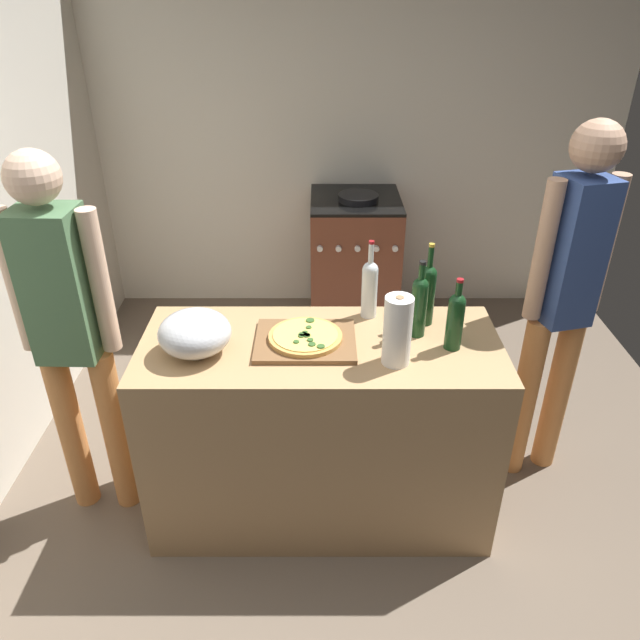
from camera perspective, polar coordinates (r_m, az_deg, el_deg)
ground_plane at (r=3.50m, az=1.84°, el=-8.72°), size 3.84×3.38×0.02m
kitchen_wall_rear at (r=4.27m, az=1.54°, el=18.02°), size 3.84×0.10×2.60m
counter at (r=2.68m, az=0.00°, el=-10.28°), size 1.46×0.62×0.89m
cutting_board at (r=2.42m, az=-1.44°, el=-1.98°), size 0.40×0.32×0.02m
pizza at (r=2.40m, az=-1.44°, el=-1.56°), size 0.30×0.30×0.03m
mixing_bowl at (r=2.37m, az=-11.78°, el=-1.22°), size 0.28×0.28×0.17m
paper_towel_roll at (r=2.25m, az=7.25°, el=-1.02°), size 0.11×0.11×0.28m
wine_bottle_amber at (r=2.38m, az=12.58°, el=0.15°), size 0.07×0.07×0.30m
wine_bottle_clear at (r=2.56m, az=4.64°, el=3.18°), size 0.07×0.07×0.35m
wine_bottle_green at (r=2.53m, az=10.02°, el=2.65°), size 0.07×0.07×0.36m
wine_bottle_dark at (r=2.44m, az=9.26°, el=1.54°), size 0.07×0.07×0.33m
stove at (r=4.16m, az=3.16°, el=5.45°), size 0.58×0.64×0.95m
person_in_stripes at (r=2.61m, az=-22.74°, el=-0.38°), size 0.40×0.21×1.65m
person_in_red at (r=2.81m, az=22.00°, el=2.50°), size 0.35×0.24×1.71m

